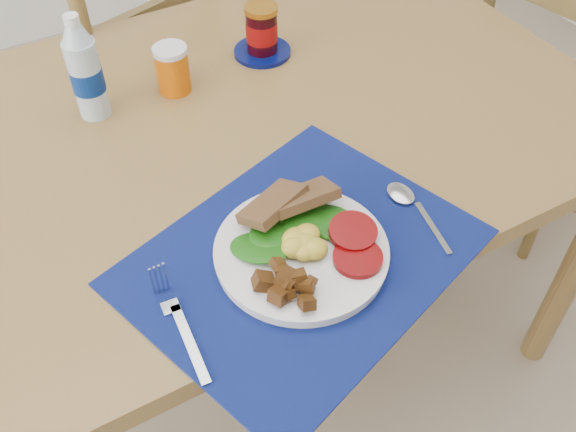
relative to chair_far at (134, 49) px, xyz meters
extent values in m
plane|color=gray|center=(0.01, -0.80, -0.58)|extent=(4.00, 4.00, 0.00)
cube|color=brown|center=(0.01, -0.60, 0.15)|extent=(1.40, 0.90, 0.04)
cylinder|color=brown|center=(0.65, -0.99, -0.22)|extent=(0.06, 0.06, 0.71)
cylinder|color=brown|center=(0.65, -0.21, -0.22)|extent=(0.06, 0.06, 0.71)
cube|color=brown|center=(-0.02, 0.07, -0.14)|extent=(0.53, 0.51, 0.04)
cylinder|color=brown|center=(0.10, 0.29, -0.37)|extent=(0.04, 0.04, 0.41)
cylinder|color=brown|center=(-0.25, 0.18, -0.37)|extent=(0.04, 0.04, 0.41)
cylinder|color=brown|center=(0.20, -0.04, -0.37)|extent=(0.04, 0.04, 0.41)
cylinder|color=brown|center=(-0.14, -0.15, -0.37)|extent=(0.04, 0.04, 0.41)
cube|color=brown|center=(0.97, -0.55, -0.20)|extent=(0.42, 0.44, 0.04)
cylinder|color=brown|center=(1.08, -0.37, -0.40)|extent=(0.03, 0.03, 0.36)
cylinder|color=brown|center=(0.86, -0.73, -0.40)|extent=(0.03, 0.03, 0.36)
cylinder|color=brown|center=(0.80, -0.43, -0.40)|extent=(0.03, 0.03, 0.36)
cube|color=black|center=(-0.05, -0.94, 0.17)|extent=(0.59, 0.52, 0.00)
cylinder|color=silver|center=(-0.05, -0.94, 0.18)|extent=(0.26, 0.26, 0.02)
ellipsoid|color=gold|center=(-0.04, -0.94, 0.21)|extent=(0.06, 0.05, 0.03)
cylinder|color=#820406|center=(0.02, -0.98, 0.20)|extent=(0.07, 0.07, 0.01)
ellipsoid|color=#0C4408|center=(-0.04, -0.90, 0.20)|extent=(0.14, 0.08, 0.01)
cube|color=brown|center=(-0.03, -0.87, 0.22)|extent=(0.12, 0.08, 0.04)
cube|color=#B2B5BA|center=(-0.25, -1.00, 0.18)|extent=(0.02, 0.13, 0.00)
cube|color=#B2B5BA|center=(-0.25, -0.91, 0.18)|extent=(0.03, 0.07, 0.00)
cube|color=#B2B5BA|center=(0.16, -0.99, 0.18)|extent=(0.03, 0.11, 0.00)
ellipsoid|color=#B2B5BA|center=(0.16, -0.91, 0.18)|extent=(0.04, 0.05, 0.00)
cylinder|color=#ADBFCC|center=(-0.20, -0.45, 0.25)|extent=(0.06, 0.06, 0.15)
cylinder|color=navy|center=(-0.20, -0.45, 0.25)|extent=(0.06, 0.06, 0.04)
cone|color=#ADBFCC|center=(-0.20, -0.45, 0.34)|extent=(0.05, 0.05, 0.04)
cylinder|color=white|center=(-0.20, -0.45, 0.37)|extent=(0.03, 0.03, 0.02)
cylinder|color=#D05605|center=(-0.05, -0.45, 0.22)|extent=(0.06, 0.06, 0.09)
cylinder|color=#040D4C|center=(0.16, -0.42, 0.18)|extent=(0.12, 0.12, 0.01)
cylinder|color=black|center=(0.16, -0.42, 0.22)|extent=(0.06, 0.06, 0.09)
cylinder|color=maroon|center=(0.16, -0.42, 0.23)|extent=(0.06, 0.06, 0.04)
cylinder|color=#BF791F|center=(0.16, -0.42, 0.27)|extent=(0.07, 0.07, 0.01)
camera|label=1|loc=(-0.36, -1.46, 0.91)|focal=40.00mm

